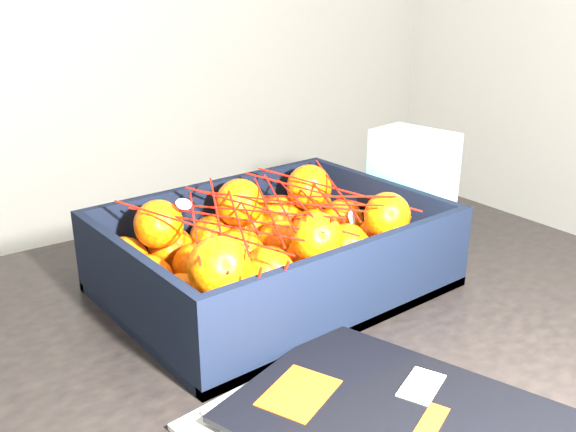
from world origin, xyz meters
TOP-DOWN VIEW (x-y plane):
  - table at (-0.30, 0.20)m, footprint 1.24×0.86m
  - magazine_stack at (-0.30, -0.02)m, footprint 0.30×0.33m
  - produce_crate at (-0.19, 0.28)m, footprint 0.41×0.31m
  - clementine_heap at (-0.19, 0.28)m, footprint 0.39×0.28m
  - mesh_net at (-0.20, 0.28)m, footprint 0.34×0.27m
  - retail_carton at (0.07, 0.28)m, footprint 0.09×0.12m

SIDE VIEW (x-z plane):
  - table at x=-0.30m, z-range 0.28..1.03m
  - magazine_stack at x=-0.30m, z-range 0.75..0.77m
  - produce_crate at x=-0.19m, z-range 0.73..0.84m
  - clementine_heap at x=-0.19m, z-range 0.75..0.87m
  - retail_carton at x=0.07m, z-range 0.75..0.92m
  - mesh_net at x=-0.20m, z-range 0.81..0.91m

